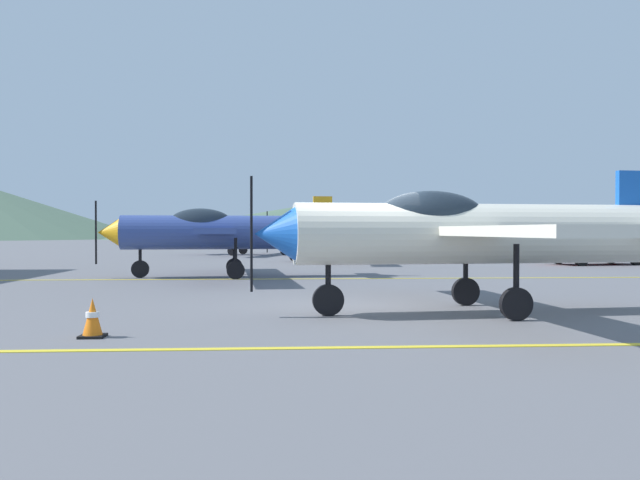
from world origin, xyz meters
The scene contains 11 objects.
ground_plane centered at (0.00, 0.00, 0.00)m, with size 400.00×400.00×0.00m, color slate.
apron_line_near centered at (0.00, -3.94, 0.01)m, with size 80.00×0.16×0.01m, color yellow.
apron_line_far centered at (0.00, 8.39, 0.01)m, with size 80.00×0.16×0.01m, color yellow.
airplane_near centered at (2.15, -0.42, 1.58)m, with size 8.15×9.36×2.80m.
airplane_mid centered at (-3.48, 9.50, 1.58)m, with size 8.15×9.36×2.80m.
airplane_far centered at (1.97, 19.78, 1.58)m, with size 8.13×9.35×2.80m.
airplane_back centered at (-3.72, 29.30, 1.58)m, with size 8.19×9.30×2.80m.
car_sedan centered at (13.34, 16.43, 0.84)m, with size 4.52×2.52×1.62m.
traffic_cone_front centered at (-4.16, -2.86, 0.29)m, with size 0.36×0.36×0.59m.
hill_centerleft centered at (0.91, 115.96, 3.16)m, with size 74.29×74.29×6.32m, color #4C6651.
hill_centerright centered at (75.32, 134.10, 3.20)m, with size 79.16×79.16×6.40m, color #4C6651.
Camera 1 is at (-1.34, -12.51, 1.59)m, focal length 35.77 mm.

